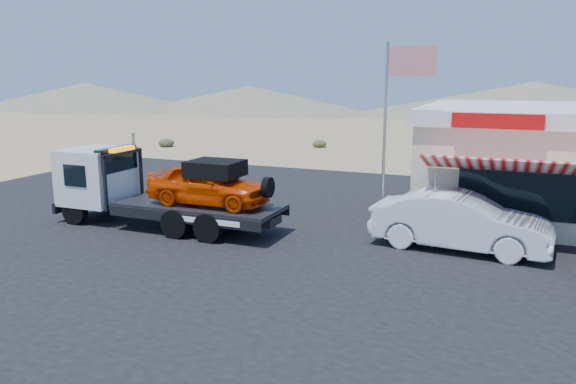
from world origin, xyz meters
name	(u,v)px	position (x,y,z in m)	size (l,w,h in m)	color
ground	(183,254)	(0.00, 0.00, 0.00)	(120.00, 120.00, 0.00)	#967F55
asphalt_lot	(288,234)	(2.00, 3.00, 0.01)	(32.00, 24.00, 0.02)	black
tow_truck	(161,186)	(-2.22, 2.20, 1.41)	(7.80, 2.31, 2.61)	black
white_sedan	(460,221)	(7.25, 3.41, 0.85)	(1.76, 5.05, 1.66)	silver
jerky_store	(574,162)	(10.50, 8.97, 1.99)	(10.40, 9.97, 3.90)	beige
flagpole	(393,116)	(4.93, 4.50, 3.76)	(1.55, 0.10, 6.00)	#99999E
desert_scrub	(24,171)	(-14.03, 7.35, 0.29)	(25.91, 31.96, 0.67)	#343E21
distant_hills	(361,100)	(-9.77, 55.14, 1.89)	(126.00, 48.00, 4.20)	#726B59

